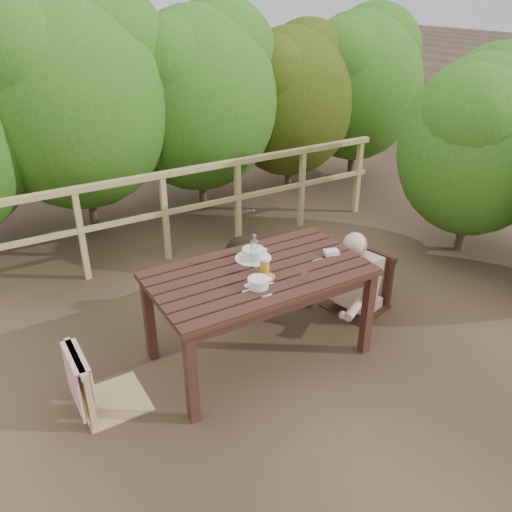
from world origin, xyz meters
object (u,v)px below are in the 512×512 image
butter_tub (331,253)px  diner_right (364,243)px  chair_right (360,261)px  chair_left (106,349)px  beer_glass (265,266)px  tumbler (304,277)px  soup_far (253,254)px  chair_far (231,268)px  woman (230,251)px  table (259,315)px  soup_near (258,284)px  bread_roll (268,278)px  bottle (254,251)px

butter_tub → diner_right: bearing=37.9°
chair_right → butter_tub: bearing=-82.7°
chair_left → chair_right: (2.38, 0.10, 0.02)m
beer_glass → tumbler: (0.20, -0.24, -0.03)m
soup_far → butter_tub: bearing=-24.6°
chair_far → soup_far: size_ratio=2.76×
chair_left → woman: (1.38, 0.74, 0.10)m
table → butter_tub: 0.77m
butter_tub → woman: bearing=136.9°
chair_right → beer_glass: chair_right is taller
soup_near → tumbler: 0.35m
table → woman: bearing=78.7°
butter_tub → bread_roll: bearing=-154.5°
table → butter_tub: (0.65, -0.06, 0.41)m
soup_near → soup_far: size_ratio=0.89×
bottle → butter_tub: bottle is taller
table → tumbler: 0.56m
chair_far → tumbler: 1.15m
tumbler → butter_tub: size_ratio=0.72×
soup_far → diner_right: bearing=-3.0°
bottle → beer_glass: bearing=-90.1°
bread_roll → tumbler: size_ratio=1.44×
woman → diner_right: diner_right is taller
bread_roll → tumbler: tumbler is taller
chair_left → table: bearing=-93.2°
soup_far → bread_roll: size_ratio=2.45×
chair_far → beer_glass: 0.95m
diner_right → tumbler: size_ratio=16.06×
soup_near → butter_tub: soup_near is taller
chair_left → bottle: 1.31m
chair_far → woman: (0.00, 0.02, 0.17)m
chair_left → bottle: bottle is taller
diner_right → soup_near: 1.38m
chair_left → diner_right: bearing=-88.3°
woman → tumbler: woman is taller
table → soup_far: 0.49m
table → chair_right: (1.16, 0.15, 0.11)m
beer_glass → butter_tub: beer_glass is taller
chair_far → bread_roll: bearing=-109.3°
table → woman: 0.84m
chair_right → beer_glass: size_ratio=6.79×
table → woman: (0.16, 0.80, 0.19)m
tumbler → bottle: bearing=116.6°
bottle → butter_tub: size_ratio=2.38×
beer_glass → chair_left: bearing=175.0°
diner_right → chair_left: bearing=77.7°
table → diner_right: 1.23m
butter_tub → beer_glass: bearing=-163.2°
table → chair_right: 1.18m
chair_left → butter_tub: bearing=-94.0°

